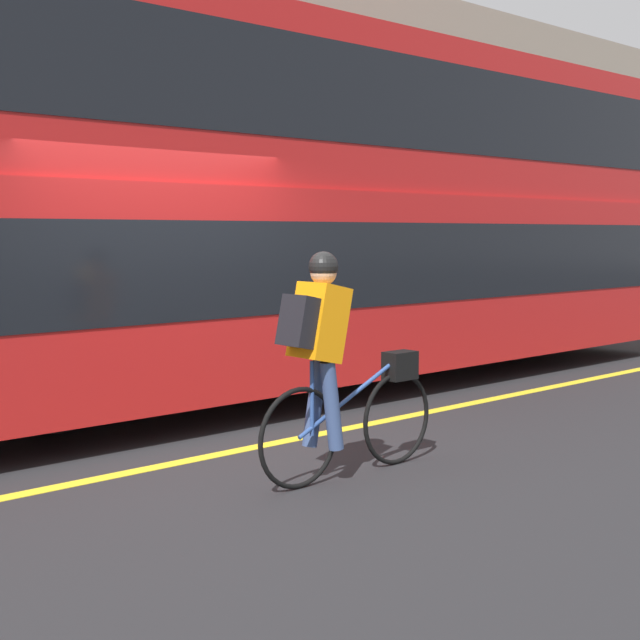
# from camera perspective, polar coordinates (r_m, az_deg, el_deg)

# --- Properties ---
(ground_plane) EXTENTS (80.00, 80.00, 0.00)m
(ground_plane) POSITION_cam_1_polar(r_m,az_deg,el_deg) (7.41, -7.96, -8.59)
(ground_plane) COLOR #232326
(road_center_line) EXTENTS (50.00, 0.14, 0.01)m
(road_center_line) POSITION_cam_1_polar(r_m,az_deg,el_deg) (7.32, -7.52, -8.72)
(road_center_line) COLOR yellow
(road_center_line) RESTS_ON ground_plane
(bus) EXTENTS (11.18, 2.47, 3.95)m
(bus) POSITION_cam_1_polar(r_m,az_deg,el_deg) (10.35, 0.75, 7.62)
(bus) COLOR black
(bus) RESTS_ON ground_plane
(cyclist_on_bike) EXTENTS (1.74, 0.32, 1.68)m
(cyclist_on_bike) POSITION_cam_1_polar(r_m,az_deg,el_deg) (6.46, 0.84, -2.51)
(cyclist_on_bike) COLOR black
(cyclist_on_bike) RESTS_ON ground_plane
(trash_bin) EXTENTS (0.45, 0.45, 0.97)m
(trash_bin) POSITION_cam_1_polar(r_m,az_deg,el_deg) (14.67, 2.22, 0.92)
(trash_bin) COLOR #515156
(trash_bin) RESTS_ON sidewalk_curb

